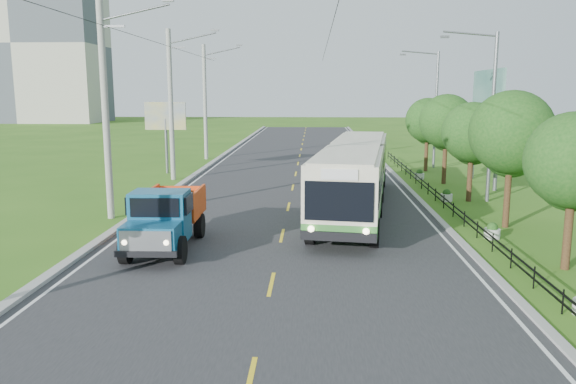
# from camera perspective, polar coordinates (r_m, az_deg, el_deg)

# --- Properties ---
(ground) EXTENTS (240.00, 240.00, 0.00)m
(ground) POSITION_cam_1_polar(r_m,az_deg,el_deg) (17.67, -1.70, -9.38)
(ground) COLOR #326317
(ground) RESTS_ON ground
(road) EXTENTS (14.00, 120.00, 0.02)m
(road) POSITION_cam_1_polar(r_m,az_deg,el_deg) (37.10, 0.60, 0.97)
(road) COLOR #28282B
(road) RESTS_ON ground
(curb_left) EXTENTS (0.40, 120.00, 0.15)m
(curb_left) POSITION_cam_1_polar(r_m,az_deg,el_deg) (38.03, -10.31, 1.13)
(curb_left) COLOR #9E9E99
(curb_left) RESTS_ON ground
(curb_right) EXTENTS (0.30, 120.00, 0.10)m
(curb_right) POSITION_cam_1_polar(r_m,az_deg,el_deg) (37.54, 11.57, 0.94)
(curb_right) COLOR #9E9E99
(curb_right) RESTS_ON ground
(edge_line_left) EXTENTS (0.12, 120.00, 0.00)m
(edge_line_left) POSITION_cam_1_polar(r_m,az_deg,el_deg) (37.91, -9.50, 1.05)
(edge_line_left) COLOR silver
(edge_line_left) RESTS_ON road
(edge_line_right) EXTENTS (0.12, 120.00, 0.00)m
(edge_line_right) POSITION_cam_1_polar(r_m,az_deg,el_deg) (37.47, 10.82, 0.90)
(edge_line_right) COLOR silver
(edge_line_right) RESTS_ON road
(centre_dash) EXTENTS (0.12, 2.20, 0.00)m
(centre_dash) POSITION_cam_1_polar(r_m,az_deg,el_deg) (17.66, -1.70, -9.31)
(centre_dash) COLOR yellow
(centre_dash) RESTS_ON road
(railing_right) EXTENTS (0.04, 40.00, 0.60)m
(railing_right) POSITION_cam_1_polar(r_m,az_deg,el_deg) (31.84, 14.75, -0.36)
(railing_right) COLOR black
(railing_right) RESTS_ON ground
(pole_near) EXTENTS (3.51, 0.32, 10.00)m
(pole_near) POSITION_cam_1_polar(r_m,az_deg,el_deg) (27.34, -17.99, 7.94)
(pole_near) COLOR gray
(pole_near) RESTS_ON ground
(pole_mid) EXTENTS (3.51, 0.32, 10.00)m
(pole_mid) POSITION_cam_1_polar(r_m,az_deg,el_deg) (38.81, -11.76, 8.71)
(pole_mid) COLOR gray
(pole_mid) RESTS_ON ground
(pole_far) EXTENTS (3.51, 0.32, 10.00)m
(pole_far) POSITION_cam_1_polar(r_m,az_deg,el_deg) (50.52, -8.39, 9.08)
(pole_far) COLOR gray
(pole_far) RESTS_ON ground
(tree_second) EXTENTS (3.18, 3.26, 5.30)m
(tree_second) POSITION_cam_1_polar(r_m,az_deg,el_deg) (20.76, 27.03, 2.44)
(tree_second) COLOR #382314
(tree_second) RESTS_ON ground
(tree_third) EXTENTS (3.60, 3.62, 6.00)m
(tree_third) POSITION_cam_1_polar(r_m,az_deg,el_deg) (26.27, 21.76, 5.23)
(tree_third) COLOR #382314
(tree_third) RESTS_ON ground
(tree_fourth) EXTENTS (3.24, 3.31, 5.40)m
(tree_fourth) POSITION_cam_1_polar(r_m,az_deg,el_deg) (32.01, 18.23, 5.46)
(tree_fourth) COLOR #382314
(tree_fourth) RESTS_ON ground
(tree_fifth) EXTENTS (3.48, 3.52, 5.80)m
(tree_fifth) POSITION_cam_1_polar(r_m,az_deg,el_deg) (37.80, 15.83, 6.62)
(tree_fifth) COLOR #382314
(tree_fifth) RESTS_ON ground
(tree_back) EXTENTS (3.30, 3.36, 5.50)m
(tree_back) POSITION_cam_1_polar(r_m,az_deg,el_deg) (43.66, 14.03, 6.86)
(tree_back) COLOR #382314
(tree_back) RESTS_ON ground
(streetlight_mid) EXTENTS (3.02, 0.20, 9.07)m
(streetlight_mid) POSITION_cam_1_polar(r_m,az_deg,el_deg) (32.03, 19.79, 7.74)
(streetlight_mid) COLOR slate
(streetlight_mid) RESTS_ON ground
(streetlight_far) EXTENTS (3.02, 0.20, 9.07)m
(streetlight_far) POSITION_cam_1_polar(r_m,az_deg,el_deg) (45.59, 14.62, 8.53)
(streetlight_far) COLOR slate
(streetlight_far) RESTS_ON ground
(planter_near) EXTENTS (0.64, 0.64, 0.67)m
(planter_near) POSITION_cam_1_polar(r_m,az_deg,el_deg) (24.42, 20.03, -3.80)
(planter_near) COLOR silver
(planter_near) RESTS_ON ground
(planter_mid) EXTENTS (0.64, 0.64, 0.67)m
(planter_mid) POSITION_cam_1_polar(r_m,az_deg,el_deg) (31.97, 15.80, -0.39)
(planter_mid) COLOR silver
(planter_mid) RESTS_ON ground
(planter_far) EXTENTS (0.64, 0.64, 0.67)m
(planter_far) POSITION_cam_1_polar(r_m,az_deg,el_deg) (39.70, 13.21, 1.71)
(planter_far) COLOR silver
(planter_far) RESTS_ON ground
(billboard_left) EXTENTS (3.00, 0.20, 5.20)m
(billboard_left) POSITION_cam_1_polar(r_m,az_deg,el_deg) (42.06, -12.34, 7.11)
(billboard_left) COLOR slate
(billboard_left) RESTS_ON ground
(billboard_right) EXTENTS (0.24, 6.00, 7.30)m
(billboard_right) POSITION_cam_1_polar(r_m,az_deg,el_deg) (38.24, 19.59, 8.70)
(billboard_right) COLOR slate
(billboard_right) RESTS_ON ground
(apartment_near) EXTENTS (28.00, 14.00, 30.00)m
(apartment_near) POSITION_cam_1_polar(r_m,az_deg,el_deg) (125.33, -24.81, 13.35)
(apartment_near) COLOR #B7B2A3
(apartment_near) RESTS_ON ground
(bus) EXTENTS (5.11, 17.31, 3.30)m
(bus) POSITION_cam_1_polar(r_m,az_deg,el_deg) (28.46, 6.85, 2.14)
(bus) COLOR #367D32
(bus) RESTS_ON ground
(dump_truck) EXTENTS (2.31, 5.67, 2.36)m
(dump_truck) POSITION_cam_1_polar(r_m,az_deg,el_deg) (21.73, -12.33, -2.23)
(dump_truck) COLOR #15587F
(dump_truck) RESTS_ON ground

